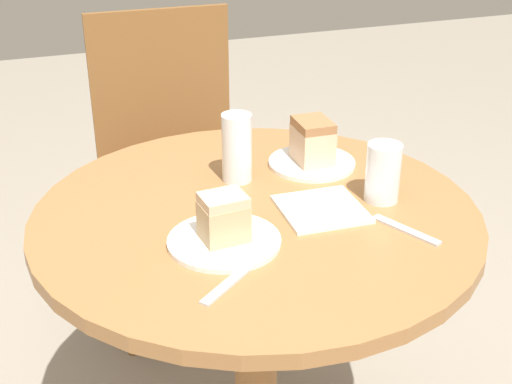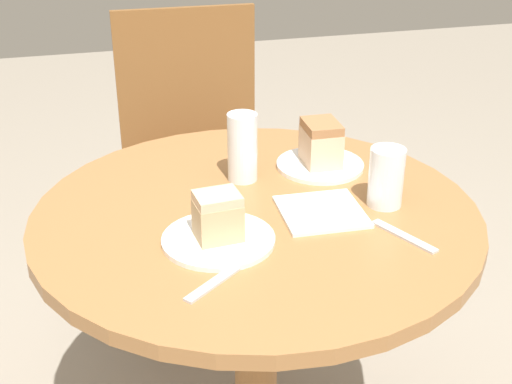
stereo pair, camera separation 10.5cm
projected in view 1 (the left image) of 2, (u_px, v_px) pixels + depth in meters
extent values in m
cylinder|color=#9E6B3D|center=(256.00, 356.00, 1.59)|extent=(0.09, 0.09, 0.68)
cylinder|color=#9E6B3D|center=(256.00, 217.00, 1.43)|extent=(0.89, 0.89, 0.03)
cylinder|color=brown|center=(128.00, 296.00, 2.07)|extent=(0.04, 0.04, 0.41)
cylinder|color=brown|center=(268.00, 270.00, 2.19)|extent=(0.04, 0.04, 0.41)
cylinder|color=brown|center=(108.00, 227.00, 2.43)|extent=(0.04, 0.04, 0.41)
cylinder|color=brown|center=(229.00, 209.00, 2.55)|extent=(0.04, 0.04, 0.41)
cube|color=#47281E|center=(181.00, 187.00, 2.21)|extent=(0.48, 0.48, 0.03)
cube|color=brown|center=(161.00, 86.00, 2.29)|extent=(0.45, 0.03, 0.49)
cylinder|color=white|center=(224.00, 241.00, 1.30)|extent=(0.21, 0.21, 0.01)
cylinder|color=white|center=(312.00, 163.00, 1.61)|extent=(0.20, 0.20, 0.01)
cube|color=tan|center=(224.00, 222.00, 1.28)|extent=(0.09, 0.07, 0.07)
cube|color=beige|center=(223.00, 200.00, 1.26)|extent=(0.08, 0.07, 0.02)
cube|color=beige|center=(312.00, 145.00, 1.59)|extent=(0.08, 0.10, 0.08)
cube|color=#9E6B42|center=(313.00, 124.00, 1.57)|extent=(0.08, 0.10, 0.02)
cylinder|color=beige|center=(237.00, 161.00, 1.53)|extent=(0.06, 0.06, 0.09)
cylinder|color=white|center=(237.00, 148.00, 1.51)|extent=(0.06, 0.06, 0.15)
cylinder|color=silver|center=(382.00, 180.00, 1.44)|extent=(0.06, 0.06, 0.09)
cylinder|color=white|center=(383.00, 173.00, 1.44)|extent=(0.07, 0.07, 0.12)
cube|color=white|center=(321.00, 209.00, 1.42)|extent=(0.17, 0.17, 0.01)
cube|color=silver|center=(231.00, 281.00, 1.19)|extent=(0.14, 0.11, 0.00)
cube|color=silver|center=(406.00, 230.00, 1.34)|extent=(0.08, 0.14, 0.00)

